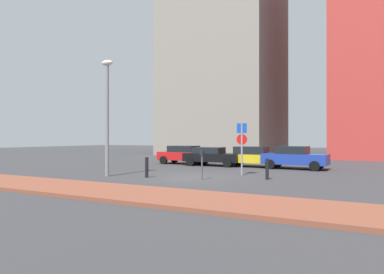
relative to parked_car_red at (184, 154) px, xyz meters
name	(u,v)px	position (x,y,z in m)	size (l,w,h in m)	color
ground_plane	(193,178)	(4.94, -7.90, -0.77)	(120.00, 120.00, 0.00)	#38383A
sidewalk_brick	(117,192)	(4.94, -13.92, -0.70)	(40.00, 3.07, 0.14)	brown
parked_car_red	(184,154)	(0.00, 0.00, 0.00)	(4.17, 1.91, 1.45)	red
parked_car_black	(212,156)	(2.65, -0.48, -0.04)	(4.33, 2.12, 1.38)	black
parked_car_yellow	(254,156)	(5.73, -0.05, 0.00)	(4.16, 2.08, 1.46)	gold
parked_car_blue	(294,157)	(8.64, -0.32, 0.02)	(4.25, 2.18, 1.52)	#1E389E
parking_sign_post	(242,142)	(6.82, -5.58, 1.07)	(0.60, 0.10, 2.93)	gray
parking_meter	(202,161)	(5.78, -8.47, 0.18)	(0.18, 0.14, 1.46)	#4C4C51
street_lamp	(107,107)	(0.54, -9.53, 2.99)	(0.70, 0.36, 6.31)	gray
traffic_bollard_near	(267,169)	(8.64, -6.92, -0.24)	(0.17, 0.17, 1.05)	black
traffic_bollard_mid	(147,167)	(2.80, -9.01, -0.23)	(0.18, 0.18, 1.07)	black
building_under_construction	(225,67)	(-3.56, 17.07, 10.40)	(13.01, 13.39, 22.34)	gray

